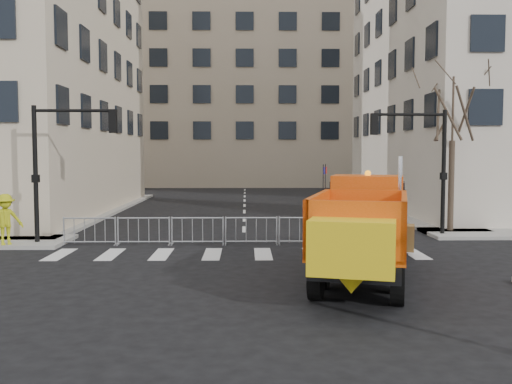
{
  "coord_description": "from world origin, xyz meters",
  "views": [
    {
      "loc": [
        0.09,
        -14.54,
        3.61
      ],
      "look_at": [
        0.4,
        2.5,
        2.42
      ],
      "focal_mm": 40.0,
      "sensor_mm": 36.0,
      "label": 1
    }
  ],
  "objects_px": {
    "plow_truck": "(363,227)",
    "newspaper_box": "(360,221)",
    "worker": "(6,219)",
    "cop_c": "(371,224)",
    "cop_a": "(367,230)",
    "cop_b": "(395,229)"
  },
  "relations": [
    {
      "from": "plow_truck",
      "to": "newspaper_box",
      "type": "xyz_separation_m",
      "value": [
        1.6,
        8.27,
        -0.85
      ]
    },
    {
      "from": "worker",
      "to": "cop_c",
      "type": "bearing_deg",
      "value": -35.93
    },
    {
      "from": "cop_a",
      "to": "worker",
      "type": "xyz_separation_m",
      "value": [
        -13.35,
        1.16,
        0.29
      ]
    },
    {
      "from": "plow_truck",
      "to": "worker",
      "type": "relative_size",
      "value": 4.88
    },
    {
      "from": "plow_truck",
      "to": "worker",
      "type": "bearing_deg",
      "value": 80.16
    },
    {
      "from": "cop_a",
      "to": "worker",
      "type": "distance_m",
      "value": 13.41
    },
    {
      "from": "cop_c",
      "to": "newspaper_box",
      "type": "bearing_deg",
      "value": -134.45
    },
    {
      "from": "cop_a",
      "to": "cop_b",
      "type": "height_order",
      "value": "cop_b"
    },
    {
      "from": "cop_b",
      "to": "newspaper_box",
      "type": "distance_m",
      "value": 4.16
    },
    {
      "from": "plow_truck",
      "to": "newspaper_box",
      "type": "distance_m",
      "value": 8.47
    },
    {
      "from": "cop_b",
      "to": "worker",
      "type": "xyz_separation_m",
      "value": [
        -14.23,
        1.65,
        0.17
      ]
    },
    {
      "from": "cop_c",
      "to": "worker",
      "type": "distance_m",
      "value": 13.62
    },
    {
      "from": "cop_c",
      "to": "newspaper_box",
      "type": "distance_m",
      "value": 3.16
    },
    {
      "from": "plow_truck",
      "to": "cop_a",
      "type": "xyz_separation_m",
      "value": [
        1.12,
        4.63,
        -0.74
      ]
    },
    {
      "from": "plow_truck",
      "to": "cop_c",
      "type": "xyz_separation_m",
      "value": [
        1.38,
        5.13,
        -0.58
      ]
    },
    {
      "from": "cop_a",
      "to": "cop_b",
      "type": "xyz_separation_m",
      "value": [
        0.88,
        -0.49,
        0.12
      ]
    },
    {
      "from": "plow_truck",
      "to": "cop_b",
      "type": "xyz_separation_m",
      "value": [
        2.01,
        4.14,
        -0.62
      ]
    },
    {
      "from": "worker",
      "to": "cop_a",
      "type": "bearing_deg",
      "value": -38.12
    },
    {
      "from": "cop_a",
      "to": "newspaper_box",
      "type": "relative_size",
      "value": 1.48
    },
    {
      "from": "cop_c",
      "to": "newspaper_box",
      "type": "relative_size",
      "value": 1.77
    },
    {
      "from": "plow_truck",
      "to": "cop_c",
      "type": "height_order",
      "value": "plow_truck"
    },
    {
      "from": "plow_truck",
      "to": "cop_b",
      "type": "bearing_deg",
      "value": -10.39
    }
  ]
}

